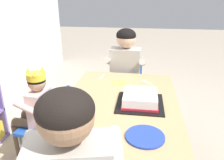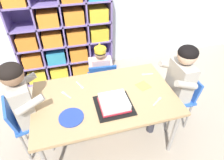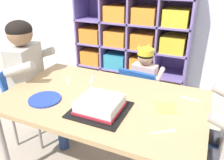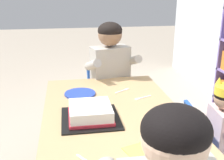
{
  "view_description": "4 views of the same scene",
  "coord_description": "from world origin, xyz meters",
  "px_view_note": "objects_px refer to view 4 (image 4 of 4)",
  "views": [
    {
      "loc": [
        -1.32,
        -0.14,
        1.34
      ],
      "look_at": [
        -0.01,
        0.05,
        0.82
      ],
      "focal_mm": 35.42,
      "sensor_mm": 36.0,
      "label": 1
    },
    {
      "loc": [
        -0.28,
        -1.27,
        1.86
      ],
      "look_at": [
        0.08,
        0.04,
        0.78
      ],
      "focal_mm": 30.37,
      "sensor_mm": 36.0,
      "label": 2
    },
    {
      "loc": [
        0.59,
        -1.18,
        1.38
      ],
      "look_at": [
        0.04,
        0.06,
        0.74
      ],
      "focal_mm": 36.8,
      "sensor_mm": 36.0,
      "label": 3
    },
    {
      "loc": [
        1.46,
        -0.25,
        1.33
      ],
      "look_at": [
        -0.05,
        -0.0,
        0.81
      ],
      "focal_mm": 45.26,
      "sensor_mm": 36.0,
      "label": 4
    }
  ],
  "objects_px": {
    "classroom_chair_blue": "(208,150)",
    "adult_helper_seated": "(113,73)",
    "paper_plate_stack": "(80,94)",
    "birthday_cake_on_tray": "(90,113)",
    "fork_beside_plate_stack": "(142,98)",
    "activity_table": "(114,120)",
    "classroom_chair_adult_side": "(108,95)",
    "fork_at_table_front_edge": "(123,91)"
  },
  "relations": [
    {
      "from": "fork_at_table_front_edge",
      "to": "birthday_cake_on_tray",
      "type": "bearing_deg",
      "value": 22.93
    },
    {
      "from": "classroom_chair_blue",
      "to": "classroom_chair_adult_side",
      "type": "bearing_deg",
      "value": 34.49
    },
    {
      "from": "birthday_cake_on_tray",
      "to": "fork_beside_plate_stack",
      "type": "relative_size",
      "value": 2.61
    },
    {
      "from": "classroom_chair_blue",
      "to": "adult_helper_seated",
      "type": "height_order",
      "value": "adult_helper_seated"
    },
    {
      "from": "classroom_chair_adult_side",
      "to": "adult_helper_seated",
      "type": "relative_size",
      "value": 0.64
    },
    {
      "from": "classroom_chair_adult_side",
      "to": "fork_beside_plate_stack",
      "type": "height_order",
      "value": "classroom_chair_adult_side"
    },
    {
      "from": "activity_table",
      "to": "classroom_chair_adult_side",
      "type": "distance_m",
      "value": 0.79
    },
    {
      "from": "fork_at_table_front_edge",
      "to": "fork_beside_plate_stack",
      "type": "xyz_separation_m",
      "value": [
        0.15,
        0.1,
        0.0
      ]
    },
    {
      "from": "activity_table",
      "to": "fork_beside_plate_stack",
      "type": "height_order",
      "value": "fork_beside_plate_stack"
    },
    {
      "from": "activity_table",
      "to": "paper_plate_stack",
      "type": "distance_m",
      "value": 0.38
    },
    {
      "from": "fork_at_table_front_edge",
      "to": "fork_beside_plate_stack",
      "type": "relative_size",
      "value": 0.91
    },
    {
      "from": "classroom_chair_blue",
      "to": "adult_helper_seated",
      "type": "distance_m",
      "value": 0.93
    },
    {
      "from": "adult_helper_seated",
      "to": "paper_plate_stack",
      "type": "relative_size",
      "value": 5.09
    },
    {
      "from": "paper_plate_stack",
      "to": "fork_at_table_front_edge",
      "type": "bearing_deg",
      "value": 94.2
    },
    {
      "from": "birthday_cake_on_tray",
      "to": "fork_beside_plate_stack",
      "type": "bearing_deg",
      "value": 124.76
    },
    {
      "from": "adult_helper_seated",
      "to": "paper_plate_stack",
      "type": "distance_m",
      "value": 0.44
    },
    {
      "from": "birthday_cake_on_tray",
      "to": "adult_helper_seated",
      "type": "bearing_deg",
      "value": 161.01
    },
    {
      "from": "activity_table",
      "to": "fork_at_table_front_edge",
      "type": "height_order",
      "value": "fork_at_table_front_edge"
    },
    {
      "from": "classroom_chair_adult_side",
      "to": "paper_plate_stack",
      "type": "xyz_separation_m",
      "value": [
        0.44,
        -0.26,
        0.2
      ]
    },
    {
      "from": "classroom_chair_adult_side",
      "to": "birthday_cake_on_tray",
      "type": "bearing_deg",
      "value": -118.14
    },
    {
      "from": "activity_table",
      "to": "fork_beside_plate_stack",
      "type": "xyz_separation_m",
      "value": [
        -0.2,
        0.22,
        0.04
      ]
    },
    {
      "from": "adult_helper_seated",
      "to": "fork_at_table_front_edge",
      "type": "relative_size",
      "value": 9.27
    },
    {
      "from": "activity_table",
      "to": "birthday_cake_on_tray",
      "type": "xyz_separation_m",
      "value": [
        0.05,
        -0.14,
        0.08
      ]
    },
    {
      "from": "activity_table",
      "to": "classroom_chair_adult_side",
      "type": "relative_size",
      "value": 1.95
    },
    {
      "from": "fork_beside_plate_stack",
      "to": "paper_plate_stack",
      "type": "bearing_deg",
      "value": 138.78
    },
    {
      "from": "activity_table",
      "to": "paper_plate_stack",
      "type": "height_order",
      "value": "paper_plate_stack"
    },
    {
      "from": "fork_at_table_front_edge",
      "to": "activity_table",
      "type": "bearing_deg",
      "value": 36.54
    },
    {
      "from": "birthday_cake_on_tray",
      "to": "fork_beside_plate_stack",
      "type": "xyz_separation_m",
      "value": [
        -0.25,
        0.36,
        -0.03
      ]
    },
    {
      "from": "paper_plate_stack",
      "to": "fork_beside_plate_stack",
      "type": "bearing_deg",
      "value": 71.94
    },
    {
      "from": "paper_plate_stack",
      "to": "adult_helper_seated",
      "type": "bearing_deg",
      "value": 139.92
    },
    {
      "from": "activity_table",
      "to": "classroom_chair_blue",
      "type": "relative_size",
      "value": 2.03
    },
    {
      "from": "classroom_chair_adult_side",
      "to": "classroom_chair_blue",
      "type": "bearing_deg",
      "value": -74.17
    },
    {
      "from": "classroom_chair_blue",
      "to": "birthday_cake_on_tray",
      "type": "relative_size",
      "value": 1.99
    },
    {
      "from": "activity_table",
      "to": "birthday_cake_on_tray",
      "type": "height_order",
      "value": "birthday_cake_on_tray"
    },
    {
      "from": "paper_plate_stack",
      "to": "activity_table",
      "type": "bearing_deg",
      "value": 27.83
    },
    {
      "from": "activity_table",
      "to": "fork_beside_plate_stack",
      "type": "relative_size",
      "value": 10.58
    },
    {
      "from": "classroom_chair_adult_side",
      "to": "fork_at_table_front_edge",
      "type": "bearing_deg",
      "value": -97.44
    },
    {
      "from": "activity_table",
      "to": "paper_plate_stack",
      "type": "relative_size",
      "value": 6.35
    },
    {
      "from": "activity_table",
      "to": "adult_helper_seated",
      "type": "bearing_deg",
      "value": 170.73
    },
    {
      "from": "classroom_chair_blue",
      "to": "birthday_cake_on_tray",
      "type": "bearing_deg",
      "value": 91.89
    },
    {
      "from": "classroom_chair_blue",
      "to": "adult_helper_seated",
      "type": "relative_size",
      "value": 0.61
    },
    {
      "from": "classroom_chair_blue",
      "to": "fork_beside_plate_stack",
      "type": "height_order",
      "value": "classroom_chair_blue"
    }
  ]
}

